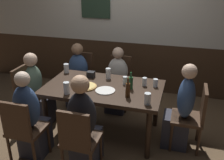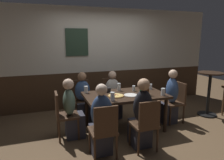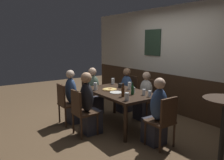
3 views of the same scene
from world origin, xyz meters
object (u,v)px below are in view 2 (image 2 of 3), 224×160
object	(u,v)px
pint_glass_pale	(113,97)
chair_head_east	(176,100)
person_left_near	(101,125)
beer_bottle_brown	(148,90)
beer_glass_tall	(145,87)
chair_mid_far	(111,94)
person_head_west	(72,113)
beer_glass_half	(119,87)
chair_left_far	(82,97)
plate_white_large	(131,95)
chair_head_west	(63,113)
person_left_far	(83,101)
tumbler_water	(151,87)
person_mid_far	(113,98)
dining_table	(125,98)
chair_left_near	(104,129)
condiment_caddy	(108,90)
highball_clear	(163,92)
person_mid_near	(141,118)
pint_glass_amber	(134,89)
side_bar_table	(209,90)
person_head_east	(170,101)
pizza	(116,96)
tumbler_short	(86,90)
beer_bottle_green	(141,88)
chair_mid_near	(146,123)

from	to	relation	value
pint_glass_pale	chair_head_east	bearing A→B (deg)	12.07
person_left_near	beer_bottle_brown	size ratio (longest dim) A/B	4.60
beer_glass_tall	pint_glass_pale	xyz separation A→B (m)	(-0.92, -0.53, 0.02)
chair_mid_far	person_head_west	world-z (taller)	person_head_west
beer_glass_half	person_head_west	bearing A→B (deg)	-164.31
chair_left_far	person_left_near	bearing A→B (deg)	-90.00
person_left_near	plate_white_large	distance (m)	1.01
chair_head_east	beer_glass_half	distance (m)	1.31
chair_mid_far	chair_head_west	size ratio (longest dim) A/B	1.00
person_left_far	tumbler_water	xyz separation A→B (m)	(1.39, -0.52, 0.33)
chair_head_east	person_mid_far	distance (m)	1.42
dining_table	beer_glass_tall	xyz separation A→B (m)	(0.54, 0.19, 0.13)
chair_left_near	condiment_caddy	world-z (taller)	chair_left_near
beer_bottle_brown	person_left_far	bearing A→B (deg)	139.80
condiment_caddy	chair_head_west	bearing A→B (deg)	-164.32
person_mid_far	chair_head_east	bearing A→B (deg)	-30.53
chair_mid_far	beer_glass_tall	bearing A→B (deg)	-52.34
chair_left_far	pint_glass_pale	xyz separation A→B (m)	(0.32, -1.23, 0.32)
dining_table	highball_clear	xyz separation A→B (m)	(0.66, -0.33, 0.15)
chair_mid_far	highball_clear	distance (m)	1.42
person_mid_near	pint_glass_amber	distance (m)	0.97
person_mid_near	side_bar_table	world-z (taller)	person_mid_near
person_head_east	person_left_far	size ratio (longest dim) A/B	1.07
dining_table	person_mid_far	size ratio (longest dim) A/B	1.48
dining_table	person_left_far	world-z (taller)	person_left_far
beer_glass_tall	dining_table	bearing A→B (deg)	-160.42
chair_left_near	chair_left_far	bearing A→B (deg)	90.00
chair_head_west	person_mid_near	world-z (taller)	person_mid_near
chair_head_west	pizza	size ratio (longest dim) A/B	2.91
chair_mid_far	pizza	distance (m)	1.03
person_head_west	pizza	bearing A→B (deg)	-5.99
person_left_near	tumbler_short	xyz separation A→B (m)	(-0.01, 1.06, 0.31)
pizza	beer_glass_tall	distance (m)	0.81
person_head_east	beer_bottle_brown	xyz separation A→B (m)	(-0.67, -0.21, 0.34)
chair_head_east	tumbler_water	size ratio (longest dim) A/B	7.86
dining_table	beer_glass_half	size ratio (longest dim) A/B	10.12
pizza	highball_clear	xyz separation A→B (m)	(0.88, -0.24, 0.05)
person_mid_near	person_head_west	distance (m)	1.28
chair_head_west	chair_left_near	bearing A→B (deg)	-59.91
person_head_west	pint_glass_amber	world-z (taller)	person_head_west
person_left_far	chair_left_far	bearing A→B (deg)	90.00
beer_bottle_green	pint_glass_amber	bearing A→B (deg)	131.33
chair_mid_near	pint_glass_pale	size ratio (longest dim) A/B	5.53
person_head_east	pizza	bearing A→B (deg)	-176.11
beer_glass_tall	tumbler_short	size ratio (longest dim) A/B	0.83
person_mid_near	person_mid_far	size ratio (longest dim) A/B	1.11
beer_glass_tall	tumbler_short	xyz separation A→B (m)	(-1.25, 0.15, 0.01)
pint_glass_amber	person_left_near	bearing A→B (deg)	-137.70
person_left_near	pint_glass_pale	size ratio (longest dim) A/B	7.33
chair_left_near	chair_head_east	bearing A→B (deg)	24.65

